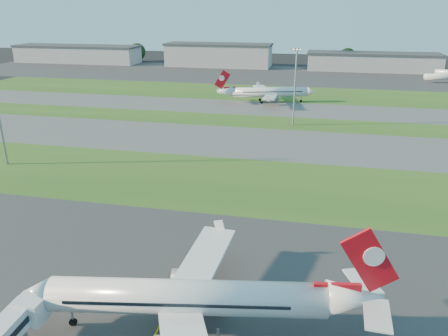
# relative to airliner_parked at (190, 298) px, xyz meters

# --- Properties ---
(ground) EXTENTS (700.00, 700.00, 0.00)m
(ground) POSITION_rel_airliner_parked_xyz_m (-9.11, -2.74, -4.67)
(ground) COLOR black
(ground) RESTS_ON ground
(apron_near) EXTENTS (300.00, 70.00, 0.01)m
(apron_near) POSITION_rel_airliner_parked_xyz_m (-9.11, -2.74, -4.67)
(apron_near) COLOR #333335
(apron_near) RESTS_ON ground
(grass_strip_a) EXTENTS (300.00, 34.00, 0.01)m
(grass_strip_a) POSITION_rel_airliner_parked_xyz_m (-9.11, 49.26, -4.67)
(grass_strip_a) COLOR #2B551C
(grass_strip_a) RESTS_ON ground
(taxiway_a) EXTENTS (300.00, 32.00, 0.01)m
(taxiway_a) POSITION_rel_airliner_parked_xyz_m (-9.11, 82.26, -4.67)
(taxiway_a) COLOR #515154
(taxiway_a) RESTS_ON ground
(grass_strip_b) EXTENTS (300.00, 18.00, 0.01)m
(grass_strip_b) POSITION_rel_airliner_parked_xyz_m (-9.11, 107.26, -4.67)
(grass_strip_b) COLOR #2B551C
(grass_strip_b) RESTS_ON ground
(taxiway_b) EXTENTS (300.00, 26.00, 0.01)m
(taxiway_b) POSITION_rel_airliner_parked_xyz_m (-9.11, 129.26, -4.67)
(taxiway_b) COLOR #515154
(taxiway_b) RESTS_ON ground
(grass_strip_c) EXTENTS (300.00, 40.00, 0.01)m
(grass_strip_c) POSITION_rel_airliner_parked_xyz_m (-9.11, 162.26, -4.67)
(grass_strip_c) COLOR #2B551C
(grass_strip_c) RESTS_ON ground
(apron_far) EXTENTS (400.00, 80.00, 0.01)m
(apron_far) POSITION_rel_airliner_parked_xyz_m (-9.11, 222.26, -4.67)
(apron_far) COLOR #333335
(apron_far) RESTS_ON ground
(airliner_parked) EXTENTS (42.36, 35.64, 13.30)m
(airliner_parked) POSITION_rel_airliner_parked_xyz_m (0.00, 0.00, 0.00)
(airliner_parked) COLOR white
(airliner_parked) RESTS_ON ground
(airliner_taxiing) EXTENTS (38.56, 32.37, 12.29)m
(airliner_taxiing) POSITION_rel_airliner_parked_xyz_m (-6.91, 141.38, -0.36)
(airliner_taxiing) COLOR white
(airliner_taxiing) RESTS_ON ground
(light_mast_centre) EXTENTS (3.20, 0.70, 25.80)m
(light_mast_centre) POSITION_rel_airliner_parked_xyz_m (5.89, 105.26, 10.14)
(light_mast_centre) COLOR gray
(light_mast_centre) RESTS_ON ground
(hangar_far_west) EXTENTS (91.80, 23.00, 12.20)m
(hangar_far_west) POSITION_rel_airliner_parked_xyz_m (-159.11, 252.26, 1.47)
(hangar_far_west) COLOR #96989D
(hangar_far_west) RESTS_ON ground
(hangar_west) EXTENTS (71.40, 23.00, 15.20)m
(hangar_west) POSITION_rel_airliner_parked_xyz_m (-54.11, 252.26, 2.97)
(hangar_west) COLOR #96989D
(hangar_west) RESTS_ON ground
(hangar_east) EXTENTS (81.60, 23.00, 11.20)m
(hangar_east) POSITION_rel_airliner_parked_xyz_m (45.89, 252.26, 0.96)
(hangar_east) COLOR #96989D
(hangar_east) RESTS_ON ground
(tree_far_west) EXTENTS (11.00, 11.00, 12.00)m
(tree_far_west) POSITION_rel_airliner_parked_xyz_m (-199.11, 265.26, 1.82)
(tree_far_west) COLOR black
(tree_far_west) RESTS_ON ground
(tree_west) EXTENTS (12.10, 12.10, 13.20)m
(tree_west) POSITION_rel_airliner_parked_xyz_m (-119.11, 267.26, 2.47)
(tree_west) COLOR black
(tree_west) RESTS_ON ground
(tree_mid_west) EXTENTS (9.90, 9.90, 10.80)m
(tree_mid_west) POSITION_rel_airliner_parked_xyz_m (-29.11, 263.26, 1.16)
(tree_mid_west) COLOR black
(tree_mid_west) RESTS_ON ground
(tree_mid_east) EXTENTS (11.55, 11.55, 12.60)m
(tree_mid_east) POSITION_rel_airliner_parked_xyz_m (30.89, 266.26, 2.14)
(tree_mid_east) COLOR black
(tree_mid_east) RESTS_ON ground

